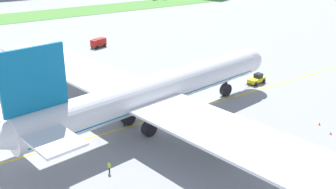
% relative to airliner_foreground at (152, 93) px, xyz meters
% --- Properties ---
extents(ground_plane, '(600.00, 600.00, 0.00)m').
position_rel_airliner_foreground_xyz_m(ground_plane, '(1.64, -1.90, -5.84)').
color(ground_plane, gray).
rests_on(ground_plane, ground).
extents(apron_taxi_line, '(280.00, 0.36, 0.01)m').
position_rel_airliner_foreground_xyz_m(apron_taxi_line, '(1.64, 1.42, -5.84)').
color(apron_taxi_line, yellow).
rests_on(apron_taxi_line, ground).
extents(grass_median_strip, '(320.00, 24.00, 0.10)m').
position_rel_airliner_foreground_xyz_m(grass_median_strip, '(1.64, 115.37, -5.79)').
color(grass_median_strip, '#4C8438').
rests_on(grass_median_strip, ground).
extents(airliner_foreground, '(58.50, 94.92, 17.20)m').
position_rel_airliner_foreground_xyz_m(airliner_foreground, '(0.00, 0.00, 0.00)').
color(airliner_foreground, white).
rests_on(airliner_foreground, ground).
extents(pushback_tug, '(6.18, 2.84, 2.17)m').
position_rel_airliner_foreground_xyz_m(pushback_tug, '(30.12, 4.51, -4.85)').
color(pushback_tug, yellow).
rests_on(pushback_tug, ground).
extents(ground_crew_wingwalker_port, '(0.24, 0.56, 1.59)m').
position_rel_airliner_foreground_xyz_m(ground_crew_wingwalker_port, '(-12.82, -9.42, -4.88)').
color(ground_crew_wingwalker_port, black).
rests_on(ground_crew_wingwalker_port, ground).
extents(ground_crew_marshaller_front, '(0.31, 0.56, 1.62)m').
position_rel_airliner_foreground_xyz_m(ground_crew_marshaller_front, '(-4.25, 2.25, -4.86)').
color(ground_crew_marshaller_front, black).
rests_on(ground_crew_marshaller_front, ground).
extents(traffic_cone_near_nose, '(0.36, 0.36, 0.58)m').
position_rel_airliner_foreground_xyz_m(traffic_cone_near_nose, '(23.63, -16.42, -5.56)').
color(traffic_cone_near_nose, '#F2590C').
rests_on(traffic_cone_near_nose, ground).
extents(traffic_cone_port_wing, '(0.36, 0.36, 0.58)m').
position_rel_airliner_foreground_xyz_m(traffic_cone_port_wing, '(22.16, -19.63, -5.56)').
color(traffic_cone_port_wing, '#F2590C').
rests_on(traffic_cone_port_wing, ground).
extents(service_truck_baggage_loader, '(5.06, 3.59, 2.55)m').
position_rel_airliner_foreground_xyz_m(service_truck_baggage_loader, '(14.61, 53.07, -4.40)').
color(service_truck_baggage_loader, '#B21E19').
rests_on(service_truck_baggage_loader, ground).
extents(service_truck_fuel_bowser, '(5.46, 3.74, 2.48)m').
position_rel_airliner_foreground_xyz_m(service_truck_fuel_bowser, '(-12.73, 47.83, -4.45)').
color(service_truck_fuel_bowser, '#33478C').
rests_on(service_truck_fuel_bowser, ground).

